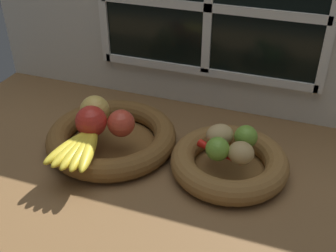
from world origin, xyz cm
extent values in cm
cube|color=brown|center=(0.00, 0.00, -1.50)|extent=(140.00, 90.00, 3.00)
cube|color=silver|center=(0.00, 30.00, 27.50)|extent=(140.00, 3.00, 55.00)
cube|color=black|center=(0.00, 28.10, 31.00)|extent=(64.00, 0.80, 38.00)
cube|color=white|center=(0.00, 27.50, 31.00)|extent=(2.40, 1.20, 38.00)
cube|color=white|center=(0.00, 27.50, 31.00)|extent=(64.00, 1.20, 2.40)
cube|color=white|center=(32.00, 27.50, 31.00)|extent=(2.40, 1.20, 40.40)
cube|color=white|center=(0.00, 27.50, 12.00)|extent=(64.00, 1.20, 2.40)
cylinder|color=brown|center=(-17.17, -0.91, 0.50)|extent=(23.23, 23.23, 1.00)
torus|color=brown|center=(-17.17, -0.91, 2.93)|extent=(34.18, 34.18, 5.85)
cylinder|color=brown|center=(14.41, -0.91, 0.50)|extent=(18.70, 18.70, 1.00)
torus|color=brown|center=(14.41, -0.91, 2.93)|extent=(28.66, 28.66, 5.85)
sphere|color=#CC422D|center=(-13.09, -2.87, 9.31)|extent=(6.91, 6.91, 6.91)
sphere|color=#DBB756|center=(-21.95, 0.14, 9.72)|extent=(7.73, 7.73, 7.73)
sphere|color=red|center=(-20.15, -5.29, 9.82)|extent=(7.94, 7.94, 7.94)
ellipsoid|color=yellow|center=(-21.42, -13.37, 7.44)|extent=(7.33, 17.22, 3.17)
ellipsoid|color=yellow|center=(-20.26, -13.59, 7.44)|extent=(5.08, 17.22, 3.17)
ellipsoid|color=yellow|center=(-19.07, -13.64, 7.44)|extent=(3.60, 17.05, 3.17)
ellipsoid|color=yellow|center=(-17.89, -13.53, 7.44)|extent=(5.92, 17.26, 3.17)
ellipsoid|color=yellow|center=(-16.74, -13.25, 7.44)|extent=(8.13, 17.14, 3.17)
sphere|color=brown|center=(-19.29, -5.16, 7.44)|extent=(2.85, 2.85, 2.85)
ellipsoid|color=tan|center=(11.07, 1.68, 8.44)|extent=(8.93, 8.76, 5.16)
ellipsoid|color=tan|center=(17.37, -3.88, 8.44)|extent=(7.80, 7.68, 5.18)
sphere|color=#6B9E33|center=(12.01, -4.50, 8.67)|extent=(5.63, 5.63, 5.63)
sphere|color=#6B9E33|center=(17.20, 2.68, 8.66)|extent=(5.62, 5.62, 5.62)
cone|color=red|center=(12.55, -3.71, 6.84)|extent=(12.35, 7.35, 1.98)
camera|label=1|loc=(27.52, -81.49, 65.04)|focal=44.64mm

